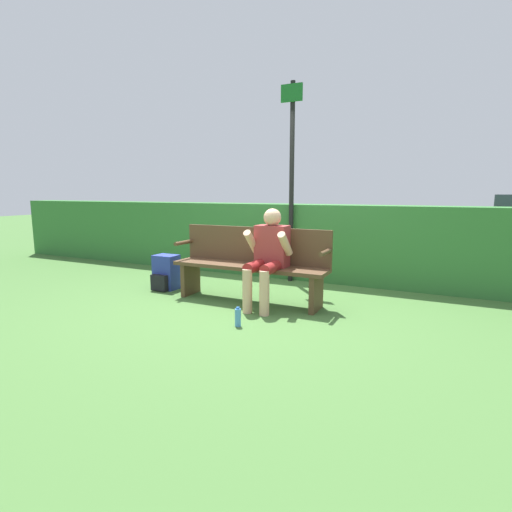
# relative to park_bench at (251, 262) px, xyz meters

# --- Properties ---
(ground_plane) EXTENTS (40.00, 40.00, 0.00)m
(ground_plane) POSITION_rel_park_bench_xyz_m (0.00, -0.07, -0.49)
(ground_plane) COLOR #426B33
(hedge_back) EXTENTS (12.00, 0.52, 1.16)m
(hedge_back) POSITION_rel_park_bench_xyz_m (0.00, 1.58, 0.09)
(hedge_back) COLOR #337033
(hedge_back) RESTS_ON ground
(park_bench) EXTENTS (1.97, 0.40, 0.91)m
(park_bench) POSITION_rel_park_bench_xyz_m (0.00, 0.00, 0.00)
(park_bench) COLOR #513823
(park_bench) RESTS_ON ground
(person_seated) EXTENTS (0.52, 0.61, 1.15)m
(person_seated) POSITION_rel_park_bench_xyz_m (0.30, -0.14, 0.16)
(person_seated) COLOR #993333
(person_seated) RESTS_ON ground
(backpack) EXTENTS (0.32, 0.32, 0.48)m
(backpack) POSITION_rel_park_bench_xyz_m (-1.34, 0.02, -0.26)
(backpack) COLOR #283893
(backpack) RESTS_ON ground
(water_bottle) EXTENTS (0.06, 0.06, 0.20)m
(water_bottle) POSITION_rel_park_bench_xyz_m (0.31, -0.92, -0.39)
(water_bottle) COLOR #4C8CCC
(water_bottle) RESTS_ON ground
(signpost) EXTENTS (0.32, 0.09, 2.90)m
(signpost) POSITION_rel_park_bench_xyz_m (0.03, 1.26, 1.11)
(signpost) COLOR black
(signpost) RESTS_ON ground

